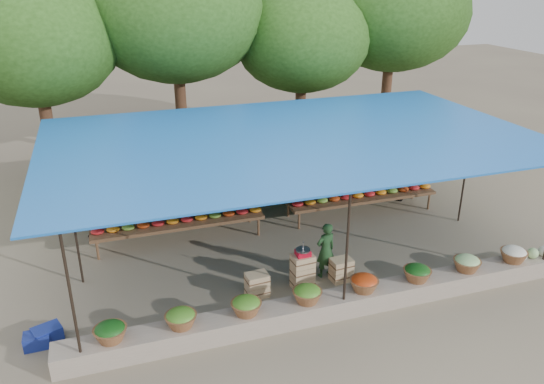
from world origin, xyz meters
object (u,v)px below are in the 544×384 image
object	(u,v)px
blue_crate_front	(47,334)
blue_crate_back	(37,340)
crate_counter	(301,275)
weighing_scale	(303,252)
vendor_seated	(326,250)

from	to	relation	value
blue_crate_front	blue_crate_back	world-z (taller)	blue_crate_front
crate_counter	weighing_scale	xyz separation A→B (m)	(0.03, -0.00, 0.54)
crate_counter	vendor_seated	size ratio (longest dim) A/B	1.87
weighing_scale	blue_crate_front	size ratio (longest dim) A/B	0.67
crate_counter	vendor_seated	xyz separation A→B (m)	(0.67, 0.28, 0.32)
blue_crate_back	crate_counter	bearing A→B (deg)	2.17
vendor_seated	weighing_scale	bearing A→B (deg)	12.67
blue_crate_back	weighing_scale	bearing A→B (deg)	2.15
weighing_scale	blue_crate_front	world-z (taller)	weighing_scale
crate_counter	blue_crate_front	distance (m)	5.01
blue_crate_front	blue_crate_back	size ratio (longest dim) A/B	1.09
weighing_scale	vendor_seated	bearing A→B (deg)	23.62
weighing_scale	blue_crate_back	world-z (taller)	weighing_scale
vendor_seated	blue_crate_back	bearing A→B (deg)	-5.33
vendor_seated	blue_crate_back	xyz separation A→B (m)	(-5.84, -0.58, -0.50)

